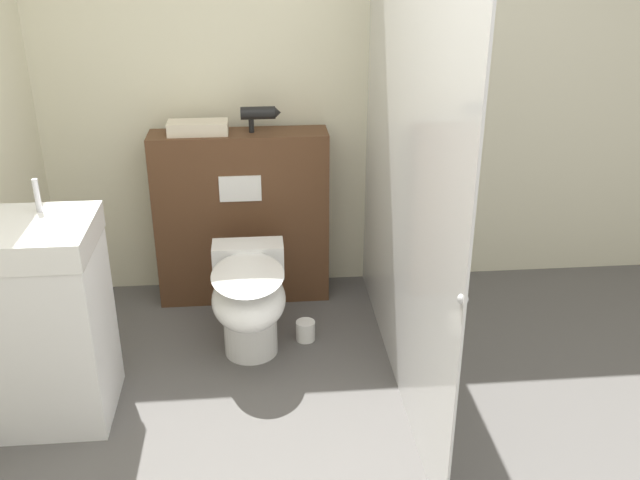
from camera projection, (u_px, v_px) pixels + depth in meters
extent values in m
cube|color=beige|center=(298.00, 69.00, 3.81)|extent=(8.00, 0.06, 2.50)
cube|color=#51331E|center=(242.00, 218.00, 3.92)|extent=(0.94, 0.23, 0.96)
cube|color=white|center=(240.00, 189.00, 3.73)|extent=(0.22, 0.01, 0.14)
cube|color=silver|center=(403.00, 183.00, 3.04)|extent=(0.01, 1.97, 1.91)
sphere|color=#B2B2B7|center=(463.00, 299.00, 2.19)|extent=(0.04, 0.04, 0.04)
cylinder|color=white|center=(250.00, 323.00, 3.52)|extent=(0.26, 0.26, 0.32)
ellipsoid|color=white|center=(249.00, 299.00, 3.36)|extent=(0.35, 0.50, 0.24)
ellipsoid|color=white|center=(248.00, 275.00, 3.31)|extent=(0.34, 0.49, 0.02)
cube|color=white|center=(248.00, 259.00, 3.61)|extent=(0.36, 0.16, 0.17)
cube|color=white|center=(51.00, 334.00, 3.00)|extent=(0.45, 0.46, 0.78)
cube|color=white|center=(34.00, 237.00, 2.81)|extent=(0.46, 0.47, 0.12)
cylinder|color=silver|center=(37.00, 195.00, 2.87)|extent=(0.02, 0.02, 0.14)
cylinder|color=black|center=(258.00, 113.00, 3.69)|extent=(0.18, 0.07, 0.07)
cone|color=black|center=(278.00, 112.00, 3.70)|extent=(0.03, 0.06, 0.06)
cylinder|color=black|center=(251.00, 123.00, 3.71)|extent=(0.03, 0.03, 0.10)
cube|color=beige|center=(198.00, 128.00, 3.69)|extent=(0.31, 0.14, 0.07)
cylinder|color=white|center=(306.00, 331.00, 3.66)|extent=(0.10, 0.10, 0.10)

